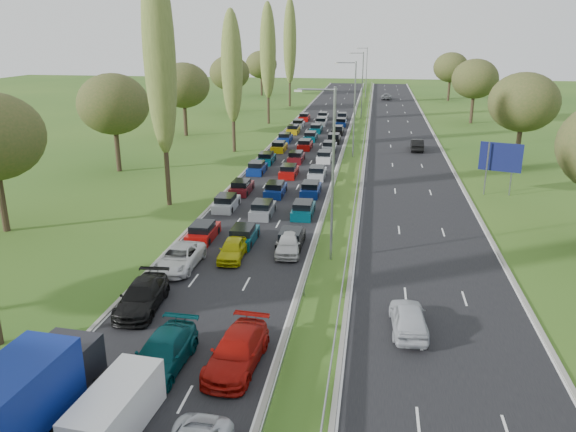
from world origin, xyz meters
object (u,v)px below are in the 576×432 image
at_px(near_car_2, 179,258).
at_px(near_car_3, 142,296).
at_px(blue_lorry, 19,407).
at_px(white_van_rear, 118,407).
at_px(direction_sign, 500,160).

distance_m(near_car_2, near_car_3, 6.07).
distance_m(blue_lorry, white_van_rear, 3.63).
relative_size(near_car_2, white_van_rear, 1.07).
relative_size(near_car_3, blue_lorry, 0.61).
height_order(blue_lorry, direction_sign, direction_sign).
relative_size(blue_lorry, direction_sign, 1.69).
bearing_deg(white_van_rear, near_car_2, 105.45).
distance_m(near_car_3, white_van_rear, 10.51).
xyz_separation_m(blue_lorry, white_van_rear, (3.06, 1.72, -0.91)).
height_order(near_car_2, white_van_rear, white_van_rear).
bearing_deg(blue_lorry, near_car_3, 95.09).
bearing_deg(near_car_3, white_van_rear, -76.75).
xyz_separation_m(near_car_2, direction_sign, (24.97, 22.31, 2.81)).
height_order(near_car_2, near_car_3, near_car_3).
distance_m(near_car_2, direction_sign, 33.61).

